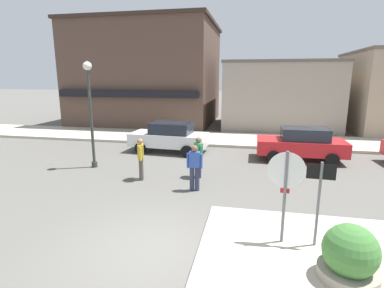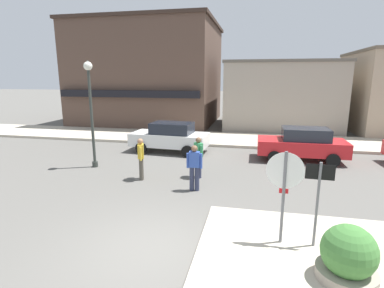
{
  "view_description": "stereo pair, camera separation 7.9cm",
  "coord_description": "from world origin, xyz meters",
  "px_view_note": "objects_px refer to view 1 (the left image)",
  "views": [
    {
      "loc": [
        2.1,
        -5.84,
        3.86
      ],
      "look_at": [
        0.01,
        4.5,
        1.5
      ],
      "focal_mm": 28.0,
      "sensor_mm": 36.0,
      "label": 1
    },
    {
      "loc": [
        2.18,
        -5.83,
        3.86
      ],
      "look_at": [
        0.01,
        4.5,
        1.5
      ],
      "focal_mm": 28.0,
      "sensor_mm": 36.0,
      "label": 2
    }
  ],
  "objects_px": {
    "planter": "(349,259)",
    "pedestrian_kerb_side": "(141,158)",
    "one_way_sign": "(319,196)",
    "pedestrian_crossing_far": "(198,156)",
    "stop_sign": "(285,185)",
    "parked_car_second": "(301,144)",
    "lamp_post": "(90,99)",
    "pedestrian_crossing_near": "(195,166)",
    "parked_car_nearest": "(169,137)"
  },
  "relations": [
    {
      "from": "lamp_post",
      "to": "pedestrian_crossing_near",
      "type": "height_order",
      "value": "lamp_post"
    },
    {
      "from": "parked_car_nearest",
      "to": "parked_car_second",
      "type": "distance_m",
      "value": 6.54
    },
    {
      "from": "one_way_sign",
      "to": "parked_car_nearest",
      "type": "bearing_deg",
      "value": 124.58
    },
    {
      "from": "stop_sign",
      "to": "one_way_sign",
      "type": "height_order",
      "value": "stop_sign"
    },
    {
      "from": "lamp_post",
      "to": "pedestrian_crossing_far",
      "type": "bearing_deg",
      "value": -5.48
    },
    {
      "from": "planter",
      "to": "pedestrian_crossing_far",
      "type": "relative_size",
      "value": 0.76
    },
    {
      "from": "parked_car_second",
      "to": "stop_sign",
      "type": "bearing_deg",
      "value": -100.99
    },
    {
      "from": "planter",
      "to": "pedestrian_kerb_side",
      "type": "distance_m",
      "value": 7.77
    },
    {
      "from": "lamp_post",
      "to": "parked_car_second",
      "type": "relative_size",
      "value": 1.13
    },
    {
      "from": "pedestrian_crossing_near",
      "to": "pedestrian_kerb_side",
      "type": "relative_size",
      "value": 1.0
    },
    {
      "from": "lamp_post",
      "to": "pedestrian_crossing_near",
      "type": "relative_size",
      "value": 2.82
    },
    {
      "from": "pedestrian_crossing_near",
      "to": "pedestrian_kerb_side",
      "type": "distance_m",
      "value": 2.34
    },
    {
      "from": "pedestrian_crossing_near",
      "to": "pedestrian_crossing_far",
      "type": "bearing_deg",
      "value": 95.12
    },
    {
      "from": "one_way_sign",
      "to": "planter",
      "type": "distance_m",
      "value": 1.39
    },
    {
      "from": "lamp_post",
      "to": "parked_car_second",
      "type": "distance_m",
      "value": 9.74
    },
    {
      "from": "stop_sign",
      "to": "lamp_post",
      "type": "height_order",
      "value": "lamp_post"
    },
    {
      "from": "stop_sign",
      "to": "lamp_post",
      "type": "bearing_deg",
      "value": 146.43
    },
    {
      "from": "one_way_sign",
      "to": "planter",
      "type": "relative_size",
      "value": 1.71
    },
    {
      "from": "parked_car_second",
      "to": "pedestrian_crossing_near",
      "type": "xyz_separation_m",
      "value": [
        -4.19,
        -4.81,
        0.06
      ]
    },
    {
      "from": "one_way_sign",
      "to": "planter",
      "type": "xyz_separation_m",
      "value": [
        0.38,
        -1.1,
        -0.77
      ]
    },
    {
      "from": "planter",
      "to": "pedestrian_crossing_far",
      "type": "bearing_deg",
      "value": 124.63
    },
    {
      "from": "planter",
      "to": "parked_car_nearest",
      "type": "height_order",
      "value": "parked_car_nearest"
    },
    {
      "from": "pedestrian_crossing_far",
      "to": "lamp_post",
      "type": "bearing_deg",
      "value": 174.52
    },
    {
      "from": "parked_car_second",
      "to": "pedestrian_crossing_near",
      "type": "relative_size",
      "value": 2.49
    },
    {
      "from": "planter",
      "to": "parked_car_nearest",
      "type": "xyz_separation_m",
      "value": [
        -6.1,
        9.39,
        0.25
      ]
    },
    {
      "from": "lamp_post",
      "to": "stop_sign",
      "type": "bearing_deg",
      "value": -33.57
    },
    {
      "from": "parked_car_second",
      "to": "planter",
      "type": "bearing_deg",
      "value": -92.76
    },
    {
      "from": "parked_car_nearest",
      "to": "pedestrian_crossing_near",
      "type": "bearing_deg",
      "value": -65.62
    },
    {
      "from": "one_way_sign",
      "to": "pedestrian_crossing_far",
      "type": "relative_size",
      "value": 1.3
    },
    {
      "from": "one_way_sign",
      "to": "parked_car_nearest",
      "type": "distance_m",
      "value": 10.08
    },
    {
      "from": "one_way_sign",
      "to": "parked_car_nearest",
      "type": "xyz_separation_m",
      "value": [
        -5.72,
        8.29,
        -0.52
      ]
    },
    {
      "from": "planter",
      "to": "pedestrian_kerb_side",
      "type": "xyz_separation_m",
      "value": [
        -5.99,
        4.94,
        0.31
      ]
    },
    {
      "from": "parked_car_second",
      "to": "pedestrian_crossing_near",
      "type": "height_order",
      "value": "pedestrian_crossing_near"
    },
    {
      "from": "lamp_post",
      "to": "parked_car_nearest",
      "type": "height_order",
      "value": "lamp_post"
    },
    {
      "from": "one_way_sign",
      "to": "lamp_post",
      "type": "xyz_separation_m",
      "value": [
        -8.21,
        4.98,
        1.63
      ]
    },
    {
      "from": "parked_car_nearest",
      "to": "pedestrian_crossing_near",
      "type": "distance_m",
      "value": 5.68
    },
    {
      "from": "stop_sign",
      "to": "planter",
      "type": "height_order",
      "value": "stop_sign"
    },
    {
      "from": "planter",
      "to": "pedestrian_crossing_far",
      "type": "xyz_separation_m",
      "value": [
        -3.88,
        5.62,
        0.31
      ]
    },
    {
      "from": "one_way_sign",
      "to": "pedestrian_crossing_far",
      "type": "xyz_separation_m",
      "value": [
        -3.5,
        4.52,
        -0.46
      ]
    },
    {
      "from": "lamp_post",
      "to": "pedestrian_crossing_far",
      "type": "relative_size",
      "value": 2.82
    },
    {
      "from": "stop_sign",
      "to": "pedestrian_crossing_far",
      "type": "bearing_deg",
      "value": 121.58
    },
    {
      "from": "parked_car_nearest",
      "to": "planter",
      "type": "bearing_deg",
      "value": -56.98
    },
    {
      "from": "one_way_sign",
      "to": "parked_car_second",
      "type": "distance_m",
      "value": 7.99
    },
    {
      "from": "parked_car_nearest",
      "to": "pedestrian_kerb_side",
      "type": "relative_size",
      "value": 2.56
    },
    {
      "from": "parked_car_nearest",
      "to": "pedestrian_crossing_near",
      "type": "relative_size",
      "value": 2.56
    },
    {
      "from": "one_way_sign",
      "to": "parked_car_nearest",
      "type": "height_order",
      "value": "one_way_sign"
    },
    {
      "from": "pedestrian_crossing_near",
      "to": "pedestrian_kerb_side",
      "type": "bearing_deg",
      "value": 162.04
    },
    {
      "from": "stop_sign",
      "to": "parked_car_second",
      "type": "bearing_deg",
      "value": 79.01
    },
    {
      "from": "parked_car_second",
      "to": "pedestrian_crossing_far",
      "type": "bearing_deg",
      "value": -141.76
    },
    {
      "from": "stop_sign",
      "to": "parked_car_nearest",
      "type": "distance_m",
      "value": 9.7
    }
  ]
}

